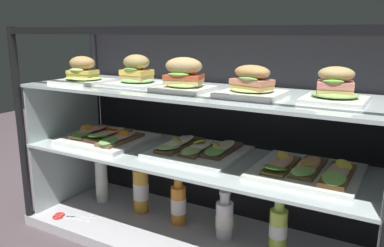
% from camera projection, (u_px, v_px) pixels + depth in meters
% --- Properties ---
extents(ground_plane, '(6.00, 6.00, 0.02)m').
position_uv_depth(ground_plane, '(192.00, 244.00, 1.59)').
color(ground_plane, '#4C3F44').
rests_on(ground_plane, ground).
extents(case_base_deck, '(1.43, 0.48, 0.04)m').
position_uv_depth(case_base_deck, '(192.00, 237.00, 1.58)').
color(case_base_deck, '#BCB9BE').
rests_on(case_base_deck, ground).
extents(case_frame, '(1.43, 0.48, 0.85)m').
position_uv_depth(case_frame, '(210.00, 123.00, 1.60)').
color(case_frame, black).
rests_on(case_frame, ground).
extents(riser_lower_tier, '(1.37, 0.42, 0.31)m').
position_uv_depth(riser_lower_tier, '(192.00, 196.00, 1.54)').
color(riser_lower_tier, silver).
rests_on(riser_lower_tier, case_base_deck).
extents(shelf_lower_glass, '(1.38, 0.43, 0.01)m').
position_uv_depth(shelf_lower_glass, '(192.00, 157.00, 1.50)').
color(shelf_lower_glass, silver).
rests_on(shelf_lower_glass, riser_lower_tier).
extents(riser_upper_tier, '(1.37, 0.42, 0.24)m').
position_uv_depth(riser_upper_tier, '(192.00, 125.00, 1.47)').
color(riser_upper_tier, silver).
rests_on(riser_upper_tier, shelf_lower_glass).
extents(shelf_upper_glass, '(1.38, 0.43, 0.01)m').
position_uv_depth(shelf_upper_glass, '(192.00, 91.00, 1.44)').
color(shelf_upper_glass, silver).
rests_on(shelf_upper_glass, riser_upper_tier).
extents(plated_roll_sandwich_far_right, '(0.20, 0.20, 0.11)m').
position_uv_depth(plated_roll_sandwich_far_right, '(83.00, 74.00, 1.63)').
color(plated_roll_sandwich_far_right, white).
rests_on(plated_roll_sandwich_far_right, shelf_upper_glass).
extents(plated_roll_sandwich_far_left, '(0.20, 0.20, 0.12)m').
position_uv_depth(plated_roll_sandwich_far_left, '(137.00, 74.00, 1.55)').
color(plated_roll_sandwich_far_left, white).
rests_on(plated_roll_sandwich_far_left, shelf_upper_glass).
extents(plated_roll_sandwich_mid_right, '(0.19, 0.19, 0.12)m').
position_uv_depth(plated_roll_sandwich_mid_right, '(184.00, 78.00, 1.40)').
color(plated_roll_sandwich_mid_right, white).
rests_on(plated_roll_sandwich_mid_right, shelf_upper_glass).
extents(plated_roll_sandwich_center, '(0.20, 0.20, 0.10)m').
position_uv_depth(plated_roll_sandwich_center, '(252.00, 86.00, 1.28)').
color(plated_roll_sandwich_center, white).
rests_on(plated_roll_sandwich_center, shelf_upper_glass).
extents(plated_roll_sandwich_near_left_corner, '(0.19, 0.19, 0.11)m').
position_uv_depth(plated_roll_sandwich_near_left_corner, '(335.00, 90.00, 1.18)').
color(plated_roll_sandwich_near_left_corner, white).
rests_on(plated_roll_sandwich_near_left_corner, shelf_upper_glass).
extents(open_sandwich_tray_far_right, '(0.34, 0.32, 0.06)m').
position_uv_depth(open_sandwich_tray_far_right, '(106.00, 137.00, 1.69)').
color(open_sandwich_tray_far_right, white).
rests_on(open_sandwich_tray_far_right, shelf_lower_glass).
extents(open_sandwich_tray_left_of_center, '(0.34, 0.32, 0.06)m').
position_uv_depth(open_sandwich_tray_left_of_center, '(198.00, 149.00, 1.52)').
color(open_sandwich_tray_left_of_center, white).
rests_on(open_sandwich_tray_left_of_center, shelf_lower_glass).
extents(open_sandwich_tray_mid_left, '(0.34, 0.32, 0.06)m').
position_uv_depth(open_sandwich_tray_mid_left, '(308.00, 170.00, 1.29)').
color(open_sandwich_tray_mid_left, white).
rests_on(open_sandwich_tray_mid_left, shelf_lower_glass).
extents(juice_bottle_back_right, '(0.06, 0.06, 0.25)m').
position_uv_depth(juice_bottle_back_right, '(102.00, 182.00, 1.85)').
color(juice_bottle_back_right, white).
rests_on(juice_bottle_back_right, case_base_deck).
extents(juice_bottle_back_center, '(0.07, 0.07, 0.24)m').
position_uv_depth(juice_bottle_back_center, '(141.00, 190.00, 1.74)').
color(juice_bottle_back_center, gold).
rests_on(juice_bottle_back_center, case_base_deck).
extents(juice_bottle_near_post, '(0.06, 0.06, 0.21)m').
position_uv_depth(juice_bottle_near_post, '(178.00, 204.00, 1.63)').
color(juice_bottle_near_post, orange).
rests_on(juice_bottle_near_post, case_base_deck).
extents(juice_bottle_back_left, '(0.07, 0.07, 0.19)m').
position_uv_depth(juice_bottle_back_left, '(224.00, 218.00, 1.52)').
color(juice_bottle_back_left, white).
rests_on(juice_bottle_back_left, case_base_deck).
extents(juice_bottle_front_fourth, '(0.07, 0.07, 0.21)m').
position_uv_depth(juice_bottle_front_fourth, '(278.00, 230.00, 1.41)').
color(juice_bottle_front_fourth, '#B2CC45').
rests_on(juice_bottle_front_fourth, case_base_deck).
extents(kitchen_scissors, '(0.18, 0.12, 0.01)m').
position_uv_depth(kitchen_scissors, '(64.00, 216.00, 1.71)').
color(kitchen_scissors, silver).
rests_on(kitchen_scissors, case_base_deck).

